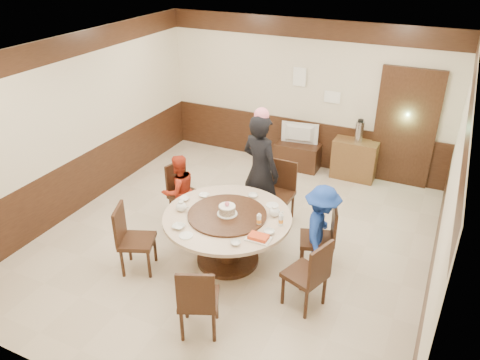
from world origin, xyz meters
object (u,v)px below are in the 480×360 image
at_px(television, 299,134).
at_px(thermos, 359,132).
at_px(person_blue, 321,230).
at_px(tv_stand, 298,156).
at_px(shrimp_platter, 258,238).
at_px(person_standing, 260,171).
at_px(banquet_table, 227,229).
at_px(birthday_cake, 227,210).
at_px(person_red, 179,191).
at_px(side_cabinet, 354,160).

xyz_separation_m(television, thermos, (1.12, 0.03, 0.24)).
bearing_deg(thermos, person_blue, -86.36).
height_order(person_blue, television, person_blue).
bearing_deg(tv_stand, thermos, 1.53).
distance_m(person_blue, shrimp_platter, 0.93).
relative_size(person_standing, television, 2.58).
distance_m(banquet_table, person_blue, 1.26).
bearing_deg(person_standing, birthday_cake, 108.86).
height_order(person_red, shrimp_platter, person_red).
bearing_deg(birthday_cake, side_cabinet, 73.48).
height_order(person_red, thermos, person_red).
bearing_deg(shrimp_platter, person_red, 152.85).
xyz_separation_m(banquet_table, person_red, (-1.11, 0.55, 0.06)).
xyz_separation_m(birthday_cake, television, (-0.11, 3.27, -0.14)).
xyz_separation_m(banquet_table, birthday_cake, (0.00, -0.01, 0.31)).
xyz_separation_m(person_red, side_cabinet, (2.10, 2.75, -0.21)).
relative_size(person_blue, shrimp_platter, 4.27).
xyz_separation_m(person_standing, television, (-0.11, 2.16, -0.21)).
distance_m(person_standing, tv_stand, 2.26).
distance_m(banquet_table, side_cabinet, 3.44).
bearing_deg(thermos, person_standing, -114.67).
bearing_deg(birthday_cake, person_blue, 17.47).
relative_size(person_standing, person_blue, 1.43).
height_order(person_red, tv_stand, person_red).
height_order(banquet_table, person_blue, person_blue).
bearing_deg(shrimp_platter, person_standing, 112.50).
bearing_deg(birthday_cake, tv_stand, 91.99).
height_order(person_blue, birthday_cake, person_blue).
bearing_deg(side_cabinet, banquet_table, -106.61).
bearing_deg(person_standing, tv_stand, -68.05).
height_order(tv_stand, thermos, thermos).
bearing_deg(tv_stand, shrimp_platter, -78.83).
bearing_deg(person_blue, person_standing, 48.31).
distance_m(birthday_cake, shrimp_platter, 0.68).
bearing_deg(person_blue, side_cabinet, -5.71).
bearing_deg(television, banquet_table, 83.92).
bearing_deg(banquet_table, thermos, 72.98).
bearing_deg(shrimp_platter, tv_stand, 101.17).
bearing_deg(birthday_cake, banquet_table, 118.97).
bearing_deg(person_red, thermos, 171.83).
bearing_deg(person_red, side_cabinet, 172.17).
distance_m(tv_stand, side_cabinet, 1.10).
distance_m(banquet_table, thermos, 3.47).
bearing_deg(person_blue, shrimp_platter, 129.68).
height_order(banquet_table, side_cabinet, banquet_table).
relative_size(person_blue, tv_stand, 1.51).
bearing_deg(banquet_table, person_blue, 17.15).
relative_size(person_standing, birthday_cake, 6.69).
distance_m(birthday_cake, television, 3.28).
relative_size(person_red, person_blue, 0.92).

